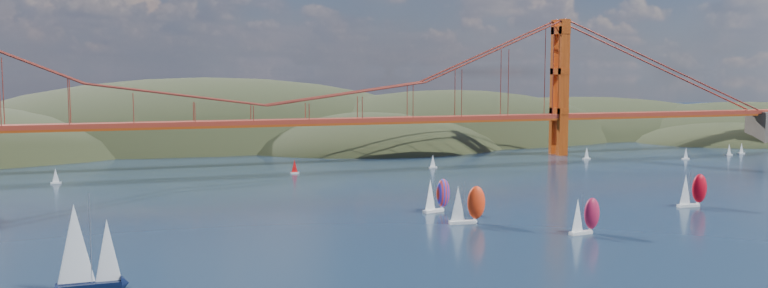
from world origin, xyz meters
TOP-DOWN VIEW (x-y plane):
  - headlands at (44.95, 278.29)m, footprint 725.00×225.00m
  - bridge at (-1.75, 180.00)m, footprint 552.00×12.00m
  - sloop_navy at (-52.86, 35.66)m, footprint 9.80×5.58m
  - racer_0 at (24.98, 63.82)m, footprint 8.43×3.78m
  - racer_1 at (43.79, 46.10)m, footprint 7.57×3.61m
  - racer_2 at (87.62, 64.85)m, footprint 8.13×3.32m
  - racer_rwb at (24.04, 79.10)m, footprint 8.02×4.87m
  - distant_boat_3 at (-68.04, 158.16)m, footprint 3.00×2.00m
  - distant_boat_4 at (121.84, 162.24)m, footprint 3.00×2.00m
  - distant_boat_5 at (158.03, 149.41)m, footprint 3.00×2.00m
  - distant_boat_6 at (184.55, 155.31)m, footprint 3.00×2.00m
  - distant_boat_7 at (193.32, 157.85)m, footprint 3.00×2.00m
  - distant_boat_8 at (54.65, 156.08)m, footprint 3.00×2.00m
  - distant_boat_9 at (5.42, 157.52)m, footprint 3.00×2.00m

SIDE VIEW (x-z plane):
  - headlands at x=44.95m, z-range -60.46..35.54m
  - distant_boat_3 at x=-68.04m, z-range 0.06..4.76m
  - distant_boat_4 at x=121.84m, z-range 0.06..4.76m
  - distant_boat_5 at x=158.03m, z-range 0.06..4.76m
  - distant_boat_6 at x=184.55m, z-range 0.06..4.76m
  - distant_boat_7 at x=193.32m, z-range 0.06..4.76m
  - distant_boat_8 at x=54.65m, z-range 0.06..4.76m
  - distant_boat_9 at x=5.42m, z-range 0.06..4.76m
  - racer_1 at x=43.79m, z-range -0.23..8.31m
  - racer_rwb at x=24.04m, z-range -0.25..8.73m
  - racer_2 at x=87.62m, z-range -0.26..9.09m
  - racer_0 at x=24.98m, z-range -0.26..9.28m
  - sloop_navy at x=-52.86m, z-range -0.89..14.31m
  - bridge at x=-1.75m, z-range 4.73..59.73m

